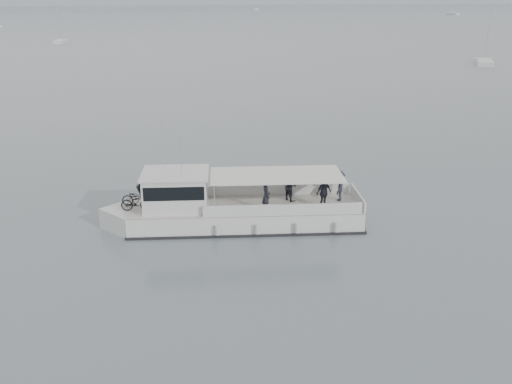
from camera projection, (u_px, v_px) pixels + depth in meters
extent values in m
plane|color=slate|center=(289.00, 251.00, 24.16)|extent=(1400.00, 1400.00, 0.00)
cube|color=silver|center=(246.00, 217.00, 26.71)|extent=(11.01, 5.01, 1.15)
cube|color=silver|center=(131.00, 220.00, 26.40)|extent=(2.82, 2.82, 1.15)
cube|color=beige|center=(246.00, 206.00, 26.52)|extent=(11.01, 5.01, 0.05)
cube|color=black|center=(246.00, 224.00, 26.83)|extent=(11.20, 5.15, 0.16)
cube|color=silver|center=(277.00, 190.00, 27.81)|extent=(6.96, 1.57, 0.53)
cube|color=silver|center=(283.00, 210.00, 25.24)|extent=(6.96, 1.57, 0.53)
cube|color=silver|center=(358.00, 198.00, 26.74)|extent=(0.68, 2.80, 0.53)
cube|color=silver|center=(176.00, 191.00, 26.07)|extent=(3.28, 2.94, 1.60)
cube|color=black|center=(145.00, 189.00, 25.94)|extent=(0.95, 2.27, 1.03)
cube|color=black|center=(176.00, 185.00, 25.98)|extent=(3.11, 2.94, 0.62)
cube|color=silver|center=(175.00, 173.00, 25.79)|extent=(3.49, 3.15, 0.09)
cube|color=silver|center=(276.00, 175.00, 26.12)|extent=(6.46, 3.87, 0.07)
cylinder|color=silver|center=(215.00, 201.00, 25.02)|extent=(0.06, 0.06, 1.46)
cylinder|color=silver|center=(215.00, 183.00, 27.37)|extent=(0.06, 0.06, 1.46)
cylinder|color=silver|center=(342.00, 198.00, 25.36)|extent=(0.06, 0.06, 1.46)
cylinder|color=silver|center=(332.00, 181.00, 27.70)|extent=(0.06, 0.06, 1.46)
cylinder|color=silver|center=(163.00, 144.00, 26.13)|extent=(0.03, 0.03, 2.31)
cylinder|color=silver|center=(181.00, 156.00, 24.90)|extent=(0.03, 0.03, 1.95)
cylinder|color=#B8BABF|center=(217.00, 230.00, 25.15)|extent=(0.25, 0.25, 0.44)
cylinder|color=#B8BABF|center=(257.00, 229.00, 25.25)|extent=(0.25, 0.25, 0.44)
cylinder|color=#B8BABF|center=(297.00, 228.00, 25.35)|extent=(0.25, 0.25, 0.44)
cylinder|color=#B8BABF|center=(336.00, 227.00, 25.46)|extent=(0.25, 0.25, 0.44)
imported|color=black|center=(138.00, 197.00, 26.43)|extent=(1.60, 0.84, 0.80)
imported|color=black|center=(136.00, 202.00, 25.75)|extent=(1.45, 0.68, 0.84)
imported|color=#252731|center=(266.00, 196.00, 25.57)|extent=(0.38, 0.56, 1.49)
imported|color=#252731|center=(290.00, 185.00, 26.99)|extent=(0.81, 0.89, 1.49)
imported|color=#252731|center=(324.00, 193.00, 25.98)|extent=(0.95, 0.67, 1.49)
imported|color=#252731|center=(339.00, 186.00, 26.87)|extent=(0.94, 1.11, 1.49)
cube|color=silver|center=(257.00, 9.00, 379.45)|extent=(4.46, 6.07, 0.75)
cube|color=silver|center=(257.00, 9.00, 379.34)|extent=(2.43, 2.60, 0.45)
cube|color=silver|center=(452.00, 14.00, 296.85)|extent=(4.07, 8.28, 0.75)
cube|color=silver|center=(452.00, 13.00, 296.74)|extent=(2.73, 3.17, 0.45)
cylinder|color=silver|center=(453.00, 4.00, 295.31)|extent=(0.08, 0.08, 8.73)
cube|color=silver|center=(61.00, 42.00, 124.92)|extent=(3.13, 6.35, 0.75)
cube|color=silver|center=(61.00, 40.00, 124.81)|extent=(2.10, 2.43, 0.45)
cylinder|color=silver|center=(59.00, 24.00, 123.72)|extent=(0.08, 0.08, 6.69)
cube|color=silver|center=(484.00, 62.00, 87.37)|extent=(5.93, 7.47, 0.75)
cube|color=silver|center=(485.00, 60.00, 87.26)|extent=(3.12, 3.28, 0.45)
cylinder|color=silver|center=(488.00, 33.00, 85.94)|extent=(0.08, 0.08, 8.09)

